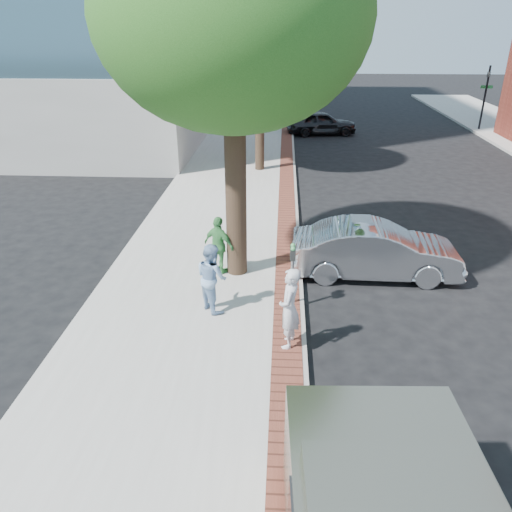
# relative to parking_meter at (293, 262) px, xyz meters

# --- Properties ---
(ground) EXTENTS (120.00, 120.00, 0.00)m
(ground) POSITION_rel_parking_meter_xyz_m (-0.80, -0.34, -1.21)
(ground) COLOR black
(ground) RESTS_ON ground
(sidewalk) EXTENTS (5.00, 60.00, 0.15)m
(sidewalk) POSITION_rel_parking_meter_xyz_m (-2.30, 7.66, -1.13)
(sidewalk) COLOR #9E9991
(sidewalk) RESTS_ON ground
(brick_strip) EXTENTS (0.60, 60.00, 0.01)m
(brick_strip) POSITION_rel_parking_meter_xyz_m (-0.10, 7.66, -1.05)
(brick_strip) COLOR brown
(brick_strip) RESTS_ON sidewalk
(curb) EXTENTS (0.10, 60.00, 0.15)m
(curb) POSITION_rel_parking_meter_xyz_m (0.25, 7.66, -1.13)
(curb) COLOR gray
(curb) RESTS_ON ground
(office_base) EXTENTS (18.20, 22.20, 4.00)m
(office_base) POSITION_rel_parking_meter_xyz_m (-13.80, 21.66, 0.79)
(office_base) COLOR gray
(office_base) RESTS_ON ground
(signal_near) EXTENTS (0.70, 0.15, 3.80)m
(signal_near) POSITION_rel_parking_meter_xyz_m (0.10, 21.66, 1.05)
(signal_near) COLOR black
(signal_near) RESTS_ON ground
(signal_far) EXTENTS (0.70, 0.15, 3.80)m
(signal_far) POSITION_rel_parking_meter_xyz_m (11.70, 21.66, 1.05)
(signal_far) COLOR black
(signal_far) RESTS_ON ground
(tree_near) EXTENTS (6.00, 6.00, 8.51)m
(tree_near) POSITION_rel_parking_meter_xyz_m (-1.40, 1.56, 4.97)
(tree_near) COLOR black
(tree_near) RESTS_ON sidewalk
(tree_far) EXTENTS (4.80, 4.80, 7.14)m
(tree_far) POSITION_rel_parking_meter_xyz_m (-1.30, 11.66, 4.09)
(tree_far) COLOR black
(tree_far) RESTS_ON sidewalk
(parking_meter) EXTENTS (0.12, 0.32, 1.47)m
(parking_meter) POSITION_rel_parking_meter_xyz_m (0.00, 0.00, 0.00)
(parking_meter) COLOR gray
(parking_meter) RESTS_ON sidewalk
(person_gray) EXTENTS (0.49, 0.67, 1.70)m
(person_gray) POSITION_rel_parking_meter_xyz_m (-0.07, -1.67, -0.20)
(person_gray) COLOR silver
(person_gray) RESTS_ON sidewalk
(person_officer) EXTENTS (0.95, 0.98, 1.59)m
(person_officer) POSITION_rel_parking_meter_xyz_m (-1.79, -0.33, -0.26)
(person_officer) COLOR #80A2C6
(person_officer) RESTS_ON sidewalk
(person_green) EXTENTS (0.96, 0.79, 1.54)m
(person_green) POSITION_rel_parking_meter_xyz_m (-1.85, 1.46, -0.29)
(person_green) COLOR #44954C
(person_green) RESTS_ON sidewalk
(sedan_silver) EXTENTS (4.34, 1.58, 1.42)m
(sedan_silver) POSITION_rel_parking_meter_xyz_m (2.18, 1.84, -0.50)
(sedan_silver) COLOR #B3B4BA
(sedan_silver) RESTS_ON ground
(bg_car) EXTENTS (4.23, 2.16, 1.38)m
(bg_car) POSITION_rel_parking_meter_xyz_m (1.96, 20.11, -0.52)
(bg_car) COLOR black
(bg_car) RESTS_ON ground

